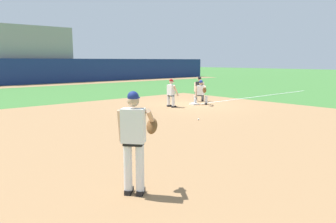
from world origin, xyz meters
TOP-DOWN VIEW (x-y plane):
  - ground_plane at (0.00, 0.00)m, footprint 160.00×160.00m
  - infield_dirt_patch at (-4.77, -3.85)m, footprint 18.00×18.00m
  - warning_track_strip at (0.00, 20.00)m, footprint 48.00×3.20m
  - foul_line_stripe at (6.31, 0.00)m, footprint 12.62×0.10m
  - first_base_bag at (0.00, 0.00)m, footprint 0.38×0.38m
  - baseball at (-3.25, -3.38)m, footprint 0.07×0.07m
  - pitcher at (-9.49, -7.68)m, footprint 0.85×0.57m
  - first_baseman at (0.33, -0.21)m, footprint 0.78×1.06m
  - baserunner at (-1.52, 0.16)m, footprint 0.48×0.62m
  - umpire at (1.38, 0.89)m, footprint 0.65×0.68m
  - outfield_wall at (0.00, 22.00)m, footprint 48.00×0.50m
  - stadium_seating_block at (0.00, 25.75)m, footprint 8.17×5.90m

SIDE VIEW (x-z plane):
  - ground_plane at x=0.00m, z-range 0.00..0.00m
  - infield_dirt_patch at x=-4.77m, z-range 0.00..0.01m
  - warning_track_strip at x=0.00m, z-range 0.00..0.01m
  - foul_line_stripe at x=6.31m, z-range 0.01..0.01m
  - baseball at x=-3.25m, z-range 0.00..0.07m
  - first_base_bag at x=0.00m, z-range 0.00..0.09m
  - first_baseman at x=0.33m, z-range 0.06..1.40m
  - baserunner at x=-1.52m, z-range 0.06..1.52m
  - umpire at x=1.38m, z-range 0.06..1.52m
  - pitcher at x=-9.49m, z-range 0.13..1.99m
  - outfield_wall at x=0.00m, z-range 0.00..2.60m
  - stadium_seating_block at x=0.00m, z-range 0.02..6.02m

